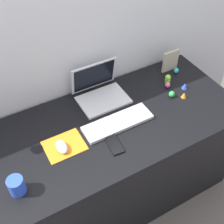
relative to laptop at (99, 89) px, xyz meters
name	(u,v)px	position (x,y,z in m)	size (l,w,h in m)	color
ground_plane	(108,191)	(-0.08, -0.24, -0.79)	(6.00, 6.00, 0.00)	#59514C
back_wall	(79,86)	(-0.08, 0.15, -0.05)	(2.83, 0.05, 1.48)	silver
desk	(108,163)	(-0.08, -0.24, -0.42)	(1.63, 0.70, 0.74)	black
laptop	(99,89)	(0.00, 0.00, 0.00)	(0.30, 0.25, 0.21)	silver
keyboard	(118,123)	(-0.02, -0.26, -0.04)	(0.41, 0.13, 0.02)	silver
mousepad	(64,146)	(-0.35, -0.26, -0.05)	(0.21, 0.17, 0.00)	orange
mouse	(62,147)	(-0.37, -0.28, -0.03)	(0.06, 0.10, 0.03)	silver
cell_phone	(114,145)	(-0.11, -0.39, -0.05)	(0.06, 0.13, 0.01)	black
picture_frame	(170,61)	(0.55, 0.00, 0.02)	(0.12, 0.02, 0.15)	#B2A58C
coffee_mug	(16,186)	(-0.64, -0.41, -0.01)	(0.08, 0.08, 0.09)	blue
toy_figurine_orange	(184,95)	(0.45, -0.27, -0.04)	(0.03, 0.03, 0.04)	orange
toy_figurine_lime	(168,79)	(0.45, -0.10, -0.02)	(0.04, 0.04, 0.06)	#8CDB33
toy_figurine_pink	(168,85)	(0.42, -0.14, -0.04)	(0.03, 0.03, 0.04)	pink
toy_figurine_blue	(185,86)	(0.51, -0.21, -0.03)	(0.04, 0.04, 0.04)	blue
toy_figurine_green	(172,94)	(0.39, -0.23, -0.03)	(0.04, 0.04, 0.04)	green
toy_figurine_cyan	(176,71)	(0.57, -0.05, -0.04)	(0.03, 0.03, 0.04)	#28B7CC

